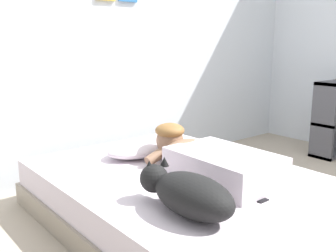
# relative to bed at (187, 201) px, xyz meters

# --- Properties ---
(ground_plane) EXTENTS (12.74, 12.74, 0.00)m
(ground_plane) POSITION_rel_bed_xyz_m (0.28, -0.43, -0.16)
(ground_plane) COLOR tan
(back_wall) EXTENTS (4.37, 0.12, 2.50)m
(back_wall) POSITION_rel_bed_xyz_m (0.28, 1.25, 1.09)
(back_wall) COLOR silver
(back_wall) RESTS_ON ground
(bed) EXTENTS (1.44, 2.06, 0.32)m
(bed) POSITION_rel_bed_xyz_m (0.00, 0.00, 0.00)
(bed) COLOR gray
(bed) RESTS_ON ground
(pillow) EXTENTS (0.52, 0.32, 0.11)m
(pillow) POSITION_rel_bed_xyz_m (0.03, 0.54, 0.22)
(pillow) COLOR silver
(pillow) RESTS_ON bed
(person_lying) EXTENTS (0.43, 0.92, 0.27)m
(person_lying) POSITION_rel_bed_xyz_m (0.11, -0.06, 0.27)
(person_lying) COLOR silver
(person_lying) RESTS_ON bed
(dog) EXTENTS (0.26, 0.57, 0.21)m
(dog) POSITION_rel_bed_xyz_m (-0.35, -0.39, 0.27)
(dog) COLOR black
(dog) RESTS_ON bed
(coffee_cup) EXTENTS (0.12, 0.09, 0.07)m
(coffee_cup) POSITION_rel_bed_xyz_m (0.16, 0.35, 0.20)
(coffee_cup) COLOR teal
(coffee_cup) RESTS_ON bed
(cell_phone) EXTENTS (0.07, 0.14, 0.01)m
(cell_phone) POSITION_rel_bed_xyz_m (0.05, -0.48, 0.17)
(cell_phone) COLOR black
(cell_phone) RESTS_ON bed
(bookshelf) EXTENTS (0.45, 0.24, 0.75)m
(bookshelf) POSITION_rel_bed_xyz_m (2.15, 0.21, 0.22)
(bookshelf) COLOR #4C4C51
(bookshelf) RESTS_ON ground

